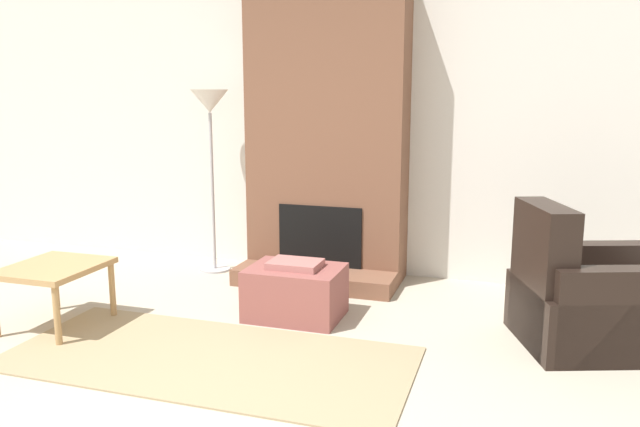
# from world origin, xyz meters

# --- Properties ---
(wall_back) EXTENTS (7.93, 0.06, 2.60)m
(wall_back) POSITION_xyz_m (0.00, 3.27, 1.30)
(wall_back) COLOR silver
(wall_back) RESTS_ON ground_plane
(fireplace) EXTENTS (1.39, 0.79, 2.60)m
(fireplace) POSITION_xyz_m (0.00, 3.02, 1.24)
(fireplace) COLOR brown
(fireplace) RESTS_ON ground_plane
(ottoman) EXTENTS (0.68, 0.51, 0.43)m
(ottoman) POSITION_xyz_m (0.10, 1.91, 0.20)
(ottoman) COLOR #8C4C47
(ottoman) RESTS_ON ground_plane
(armchair) EXTENTS (1.20, 1.08, 0.94)m
(armchair) POSITION_xyz_m (2.10, 2.01, 0.28)
(armchair) COLOR black
(armchair) RESTS_ON ground_plane
(side_table) EXTENTS (0.59, 0.66, 0.45)m
(side_table) POSITION_xyz_m (-1.44, 1.22, 0.39)
(side_table) COLOR tan
(side_table) RESTS_ON ground_plane
(floor_lamp_left) EXTENTS (0.34, 0.34, 1.66)m
(floor_lamp_left) POSITION_xyz_m (-1.05, 2.87, 1.44)
(floor_lamp_left) COLOR #ADADB2
(floor_lamp_left) RESTS_ON ground_plane
(area_rug) EXTENTS (2.55, 1.14, 0.01)m
(area_rug) POSITION_xyz_m (-0.16, 1.04, 0.01)
(area_rug) COLOR #9E8966
(area_rug) RESTS_ON ground_plane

